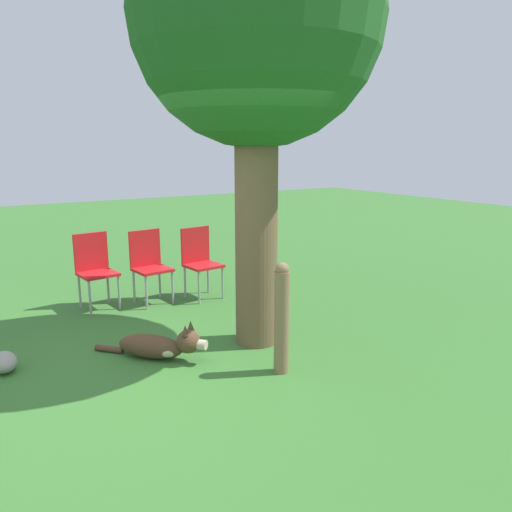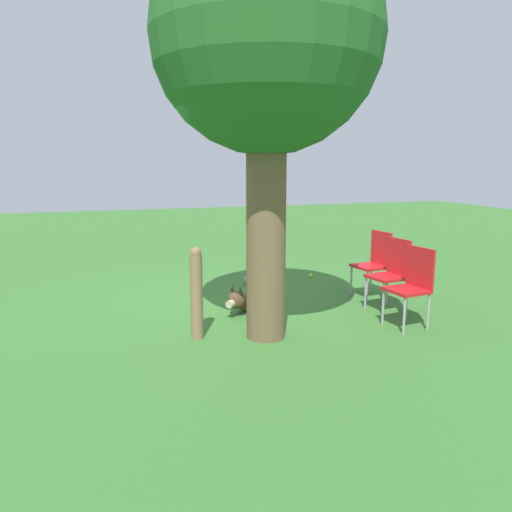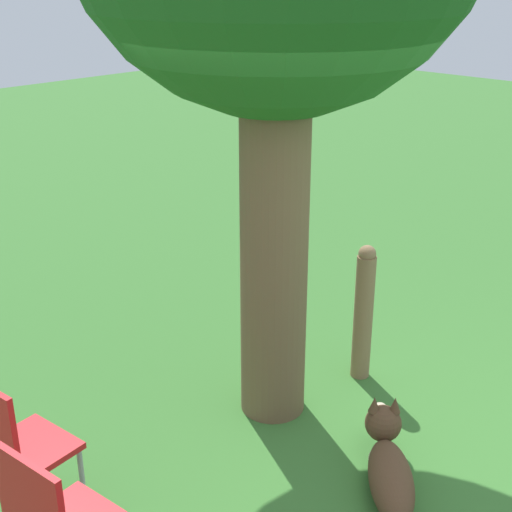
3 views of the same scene
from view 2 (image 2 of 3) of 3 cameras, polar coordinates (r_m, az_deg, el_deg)
The scene contains 9 objects.
ground_plane at distance 6.70m, azimuth -2.54°, elevation -6.35°, with size 30.00×30.00×0.00m, color #38702D.
oak_tree at distance 5.56m, azimuth 1.23°, elevation 23.19°, with size 2.41×2.41×4.44m.
dog at distance 6.71m, azimuth -0.85°, elevation -5.07°, with size 0.97×0.87×0.41m.
fence_post at distance 5.61m, azimuth -6.82°, elevation -4.19°, with size 0.14×0.14×1.05m.
red_chair_0 at distance 7.50m, azimuth 13.42°, elevation -0.41°, with size 0.47×0.48×0.97m.
red_chair_1 at distance 6.87m, azimuth 15.25°, elevation -1.51°, with size 0.47×0.48×0.97m.
red_chair_2 at distance 6.25m, azimuth 17.46°, elevation -2.84°, with size 0.47×0.48×0.97m.
tennis_ball at distance 8.66m, azimuth 6.29°, elevation -2.22°, with size 0.07×0.07×0.07m.
garden_rock at distance 8.11m, azimuth -0.26°, elevation -2.63°, with size 0.33×0.22×0.18m.
Camera 2 is at (1.73, 6.16, 1.97)m, focal length 35.00 mm.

